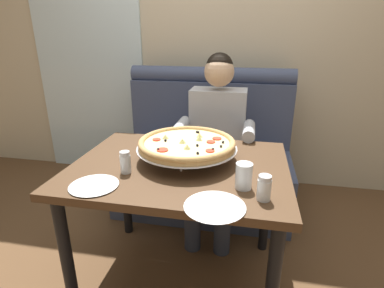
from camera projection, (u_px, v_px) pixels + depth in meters
ground_plane at (181, 276)px, 1.85m from camera, size 16.00×16.00×0.00m
back_wall_with_window at (217, 32)px, 2.72m from camera, size 6.00×0.12×2.80m
window_panel at (86, 32)px, 2.88m from camera, size 1.10×0.02×2.80m
booth_bench at (205, 159)px, 2.54m from camera, size 1.39×0.78×1.13m
dining_table at (180, 181)px, 1.63m from camera, size 1.12×0.87×0.75m
diner_main at (216, 135)px, 2.17m from camera, size 0.54×0.64×1.27m
pizza at (187, 144)px, 1.61m from camera, size 0.54×0.54×0.13m
shaker_parmesan at (264, 190)px, 1.24m from camera, size 0.06×0.06×0.11m
shaker_pepper_flakes at (125, 164)px, 1.48m from camera, size 0.05×0.05×0.11m
plate_near_left at (215, 205)px, 1.19m from camera, size 0.25×0.25×0.02m
plate_near_right at (94, 184)px, 1.36m from camera, size 0.22×0.22×0.02m
drinking_glass at (244, 178)px, 1.33m from camera, size 0.07×0.07×0.12m
patio_chair at (122, 106)px, 3.81m from camera, size 0.41×0.40×0.86m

